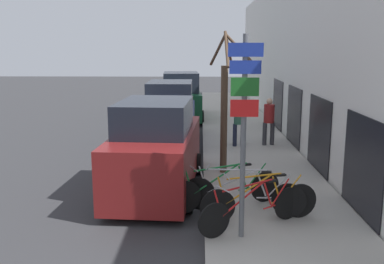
{
  "coord_description": "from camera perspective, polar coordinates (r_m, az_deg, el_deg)",
  "views": [
    {
      "loc": [
        0.92,
        -3.21,
        3.55
      ],
      "look_at": [
        0.69,
        7.49,
        1.44
      ],
      "focal_mm": 40.0,
      "sensor_mm": 36.0,
      "label": 1
    }
  ],
  "objects": [
    {
      "name": "ground_plane",
      "position": [
        14.87,
        -2.37,
        -2.68
      ],
      "size": [
        80.0,
        80.0,
        0.0
      ],
      "primitive_type": "plane",
      "color": "#333335"
    },
    {
      "name": "bicycle_1",
      "position": [
        8.71,
        9.0,
        -9.07
      ],
      "size": [
        2.38,
        0.64,
        0.98
      ],
      "rotation": [
        0.0,
        0.0,
        1.79
      ],
      "color": "black",
      "rests_on": "sidewalk_curb"
    },
    {
      "name": "street_tree",
      "position": [
        11.63,
        4.39,
        3.56
      ],
      "size": [
        1.21,
        1.87,
        3.85
      ],
      "color": "#4C3828",
      "rests_on": "sidewalk_curb"
    },
    {
      "name": "building_facade",
      "position": [
        17.47,
        12.71,
        9.78
      ],
      "size": [
        0.23,
        32.0,
        6.5
      ],
      "color": "silver",
      "rests_on": "ground"
    },
    {
      "name": "bicycle_0",
      "position": [
        8.35,
        8.13,
        -10.06
      ],
      "size": [
        2.1,
        1.27,
        0.92
      ],
      "rotation": [
        0.0,
        0.0,
        2.11
      ],
      "color": "black",
      "rests_on": "sidewalk_curb"
    },
    {
      "name": "sidewalk_curb",
      "position": [
        17.64,
        6.65,
        -0.3
      ],
      "size": [
        3.2,
        32.0,
        0.15
      ],
      "color": "#ADA89E",
      "rests_on": "ground"
    },
    {
      "name": "bicycle_2",
      "position": [
        9.04,
        6.82,
        -8.22
      ],
      "size": [
        2.53,
        0.63,
        0.98
      ],
      "rotation": [
        0.0,
        0.0,
        1.38
      ],
      "color": "black",
      "rests_on": "sidewalk_curb"
    },
    {
      "name": "pedestrian_far",
      "position": [
        15.34,
        10.23,
        1.83
      ],
      "size": [
        0.43,
        0.37,
        1.67
      ],
      "rotation": [
        0.0,
        0.0,
        0.24
      ],
      "color": "#333338",
      "rests_on": "sidewalk_curb"
    },
    {
      "name": "parked_car_2",
      "position": [
        21.32,
        -1.48,
        4.46
      ],
      "size": [
        2.29,
        4.45,
        2.38
      ],
      "rotation": [
        0.0,
        0.0,
        0.06
      ],
      "color": "#144728",
      "rests_on": "ground"
    },
    {
      "name": "signpost",
      "position": [
        7.49,
        6.92,
        1.0
      ],
      "size": [
        0.6,
        0.11,
        3.64
      ],
      "color": "#595B60",
      "rests_on": "sidewalk_curb"
    },
    {
      "name": "bicycle_3",
      "position": [
        9.33,
        4.63,
        -7.59
      ],
      "size": [
        2.42,
        1.02,
        0.96
      ],
      "rotation": [
        0.0,
        0.0,
        1.96
      ],
      "color": "black",
      "rests_on": "sidewalk_curb"
    },
    {
      "name": "parked_car_0",
      "position": [
        10.66,
        -4.74,
        -2.4
      ],
      "size": [
        2.25,
        4.76,
        2.31
      ],
      "rotation": [
        0.0,
        0.0,
        -0.06
      ],
      "color": "maroon",
      "rests_on": "ground"
    },
    {
      "name": "pedestrian_near",
      "position": [
        15.01,
        6.29,
        1.64
      ],
      "size": [
        0.43,
        0.36,
        1.63
      ],
      "rotation": [
        0.0,
        0.0,
        0.15
      ],
      "color": "#1E2338",
      "rests_on": "sidewalk_curb"
    },
    {
      "name": "parked_car_1",
      "position": [
        16.02,
        -2.87,
        2.16
      ],
      "size": [
        2.0,
        4.5,
        2.35
      ],
      "rotation": [
        0.0,
        0.0,
        0.01
      ],
      "color": "navy",
      "rests_on": "ground"
    }
  ]
}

